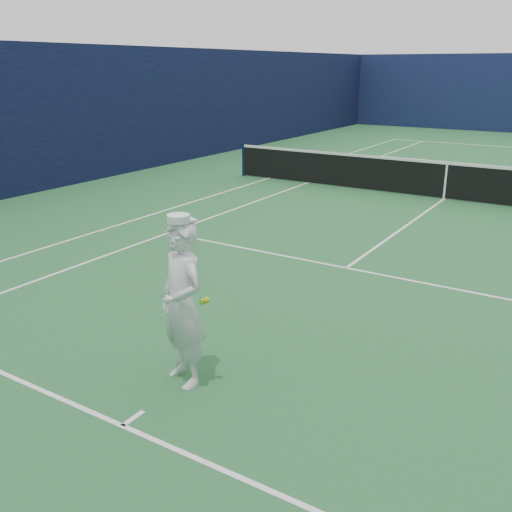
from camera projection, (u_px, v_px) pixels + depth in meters
The scene contains 5 objects.
ground at pixel (444, 200), 15.19m from camera, with size 80.00×80.00×0.00m, color #246031.
court_markings at pixel (444, 199), 15.18m from camera, with size 11.03×23.83×0.01m.
windscreen_fence at pixel (452, 123), 14.55m from camera, with size 20.12×36.12×4.00m.
tennis_net at pixel (446, 179), 15.01m from camera, with size 12.88×0.09×1.07m.
tennis_player at pixel (182, 304), 6.17m from camera, with size 0.80×0.72×1.94m.
Camera 1 is at (3.69, -15.26, 3.40)m, focal length 40.00 mm.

